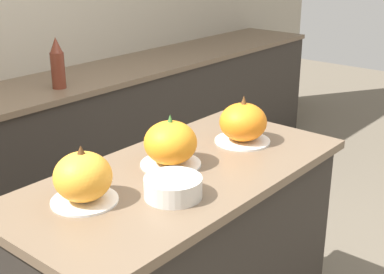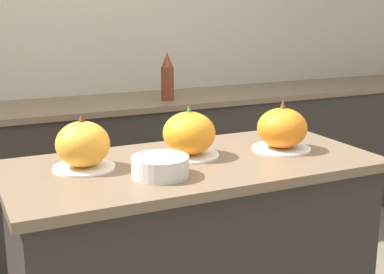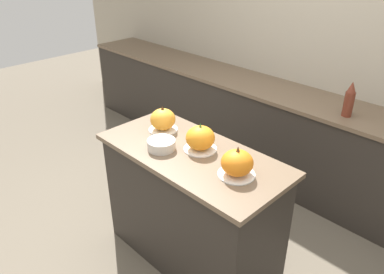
{
  "view_description": "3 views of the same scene",
  "coord_description": "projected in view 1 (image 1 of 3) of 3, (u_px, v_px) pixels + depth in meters",
  "views": [
    {
      "loc": [
        -1.34,
        -1.18,
        1.75
      ],
      "look_at": [
        0.06,
        0.0,
        1.06
      ],
      "focal_mm": 50.0,
      "sensor_mm": 36.0,
      "label": 1
    },
    {
      "loc": [
        -0.8,
        -1.7,
        1.5
      ],
      "look_at": [
        0.01,
        0.03,
        1.03
      ],
      "focal_mm": 50.0,
      "sensor_mm": 36.0,
      "label": 2
    },
    {
      "loc": [
        1.55,
        -1.53,
        2.22
      ],
      "look_at": [
        -0.04,
        0.04,
        1.03
      ],
      "focal_mm": 35.0,
      "sensor_mm": 36.0,
      "label": 3
    }
  ],
  "objects": [
    {
      "name": "bottle_tall",
      "position": [
        57.0,
        64.0,
        3.03
      ],
      "size": [
        0.08,
        0.08,
        0.3
      ],
      "color": "maroon",
      "rests_on": "back_counter"
    },
    {
      "name": "pumpkin_cake_center",
      "position": [
        171.0,
        144.0,
        1.97
      ],
      "size": [
        0.23,
        0.23,
        0.2
      ],
      "color": "white",
      "rests_on": "kitchen_island"
    },
    {
      "name": "pumpkin_cake_left",
      "position": [
        83.0,
        178.0,
        1.69
      ],
      "size": [
        0.22,
        0.22,
        0.19
      ],
      "color": "white",
      "rests_on": "kitchen_island"
    },
    {
      "name": "mixing_bowl",
      "position": [
        173.0,
        187.0,
        1.74
      ],
      "size": [
        0.19,
        0.19,
        0.07
      ],
      "color": "beige",
      "rests_on": "kitchen_island"
    },
    {
      "name": "pumpkin_cake_right",
      "position": [
        243.0,
        123.0,
        2.2
      ],
      "size": [
        0.23,
        0.23,
        0.2
      ],
      "color": "white",
      "rests_on": "kitchen_island"
    }
  ]
}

